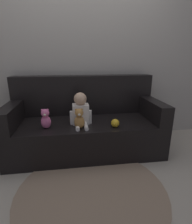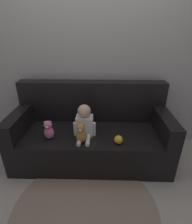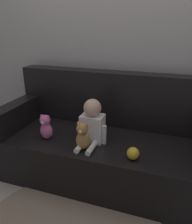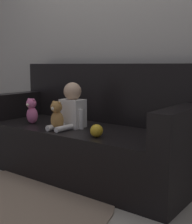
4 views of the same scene
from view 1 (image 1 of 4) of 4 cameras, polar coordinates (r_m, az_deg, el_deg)
The scene contains 8 objects.
ground_plane at distance 2.47m, azimuth -3.14°, elevation -12.26°, with size 12.00×12.00×0.00m, color #B7AD99.
wall_back at distance 2.64m, azimuth -4.63°, elevation 19.07°, with size 8.00×0.05×2.60m.
couch at distance 2.38m, azimuth -3.41°, elevation -4.37°, with size 1.95×0.82×0.98m.
person_baby at distance 2.13m, azimuth -5.04°, elevation 0.51°, with size 0.27×0.34×0.39m.
teddy_bear_brown at distance 2.00m, azimuth -5.49°, elevation -2.22°, with size 0.12×0.11×0.24m.
plush_toy_side at distance 2.08m, azimuth -16.11°, elevation -2.15°, with size 0.11×0.11×0.24m.
toy_ball at distance 2.07m, azimuth 6.28°, elevation -3.60°, with size 0.10×0.10×0.10m.
floor_rug at distance 1.83m, azimuth -1.45°, elevation -24.21°, with size 1.42×1.42×0.01m.
Camera 1 is at (-0.17, -2.14, 1.22)m, focal length 28.00 mm.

